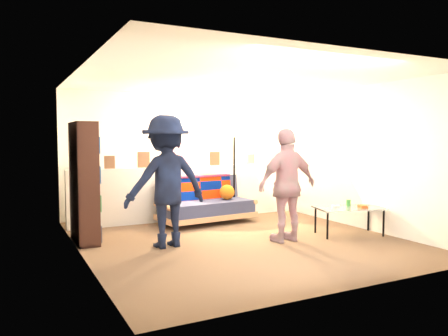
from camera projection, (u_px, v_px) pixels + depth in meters
name	position (u px, v px, depth m)	size (l,w,h in m)	color
ground	(236.00, 238.00, 6.63)	(5.00, 5.00, 0.00)	brown
room_shell	(222.00, 129.00, 6.94)	(4.60, 5.05, 2.45)	silver
half_wall_ledge	(190.00, 193.00, 8.20)	(4.45, 0.15, 1.00)	silver
ledge_decor	(179.00, 157.00, 8.03)	(2.97, 0.02, 0.45)	brown
futon_sofa	(206.00, 204.00, 7.86)	(1.79, 0.99, 0.74)	tan
bookshelf	(84.00, 186.00, 6.38)	(0.29, 0.88, 1.76)	black
coffee_table	(349.00, 209.00, 6.87)	(1.15, 0.83, 0.54)	black
floor_lamp	(234.00, 156.00, 8.29)	(0.35, 0.31, 1.66)	black
person_left	(166.00, 181.00, 6.09)	(1.19, 0.68, 1.84)	black
person_right	(287.00, 185.00, 6.40)	(0.98, 0.41, 1.67)	pink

